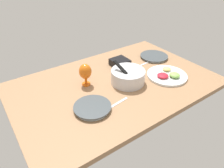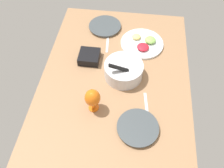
# 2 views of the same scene
# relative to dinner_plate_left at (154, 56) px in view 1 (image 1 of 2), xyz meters

# --- Properties ---
(ground_plane) EXTENTS (1.60, 1.04, 0.04)m
(ground_plane) POSITION_rel_dinner_plate_left_xyz_m (0.58, 0.15, -0.03)
(ground_plane) COLOR #99704C
(dinner_plate_left) EXTENTS (0.27, 0.27, 0.02)m
(dinner_plate_left) POSITION_rel_dinner_plate_left_xyz_m (0.00, 0.00, 0.00)
(dinner_plate_left) COLOR silver
(dinner_plate_left) RESTS_ON ground_plane
(dinner_plate_right) EXTENTS (0.25, 0.25, 0.03)m
(dinner_plate_right) POSITION_rel_dinner_plate_left_xyz_m (0.89, 0.33, 0.00)
(dinner_plate_right) COLOR silver
(dinner_plate_right) RESTS_ON ground_plane
(mixing_bowl) EXTENTS (0.27, 0.27, 0.18)m
(mixing_bowl) POSITION_rel_dinner_plate_left_xyz_m (0.49, 0.20, 0.05)
(mixing_bowl) COLOR silver
(mixing_bowl) RESTS_ON ground_plane
(fruit_platter) EXTENTS (0.33, 0.33, 0.05)m
(fruit_platter) POSITION_rel_dinner_plate_left_xyz_m (0.16, 0.32, 0.00)
(fruit_platter) COLOR silver
(fruit_platter) RESTS_ON ground_plane
(hurricane_glass_orange) EXTENTS (0.10, 0.10, 0.18)m
(hurricane_glass_orange) POSITION_rel_dinner_plate_left_xyz_m (0.78, 0.04, 0.10)
(hurricane_glass_orange) COLOR orange
(hurricane_glass_orange) RESTS_ON ground_plane
(square_bowl_black) EXTENTS (0.15, 0.15, 0.06)m
(square_bowl_black) POSITION_rel_dinner_plate_left_xyz_m (0.37, -0.06, 0.02)
(square_bowl_black) COLOR black
(square_bowl_black) RESTS_ON ground_plane
(fork_by_left_plate) EXTENTS (0.18, 0.03, 0.01)m
(fork_by_left_plate) POSITION_rel_dinner_plate_left_xyz_m (0.20, 0.05, -0.01)
(fork_by_left_plate) COLOR silver
(fork_by_left_plate) RESTS_ON ground_plane
(fork_by_right_plate) EXTENTS (0.18, 0.04, 0.01)m
(fork_by_right_plate) POSITION_rel_dinner_plate_left_xyz_m (0.71, 0.37, -0.01)
(fork_by_right_plate) COLOR silver
(fork_by_right_plate) RESTS_ON ground_plane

